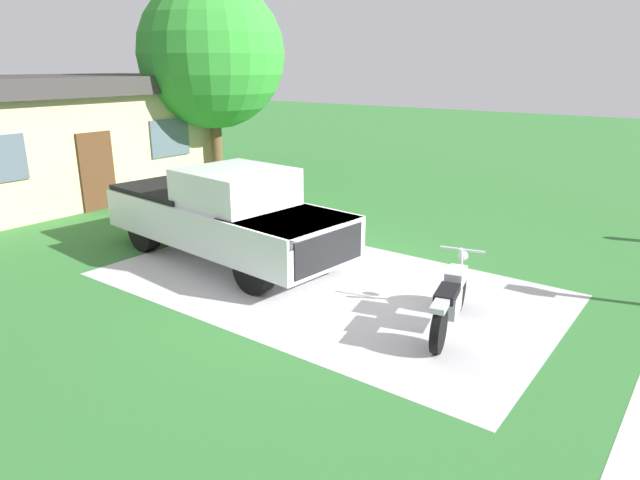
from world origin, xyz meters
name	(u,v)px	position (x,y,z in m)	size (l,w,h in m)	color
ground_plane	(324,284)	(0.00, 0.00, 0.00)	(80.00, 80.00, 0.00)	#347534
driveway_pad	(324,284)	(0.00, 0.00, 0.00)	(4.70, 8.06, 0.01)	silver
motorcycle	(451,299)	(-0.29, -2.56, 0.47)	(2.18, 0.85, 1.09)	black
pickup_truck	(223,213)	(-0.03, 2.50, 0.95)	(2.51, 5.78, 1.90)	black
shade_tree	(212,55)	(4.90, 7.87, 4.09)	(4.49, 4.49, 6.35)	brown
neighbor_house	(44,137)	(0.80, 10.70, 1.79)	(9.60, 5.60, 3.50)	tan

